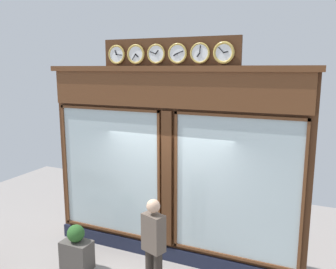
{
  "coord_description": "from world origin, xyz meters",
  "views": [
    {
      "loc": [
        -2.59,
        5.8,
        3.72
      ],
      "look_at": [
        0.0,
        0.0,
        2.51
      ],
      "focal_mm": 37.55,
      "sensor_mm": 36.0,
      "label": 1
    }
  ],
  "objects": [
    {
      "name": "shop_facade",
      "position": [
        -0.0,
        -0.12,
        1.92
      ],
      "size": [
        5.14,
        0.42,
        4.24
      ],
      "color": "#4C2B16",
      "rests_on": "ground_plane"
    },
    {
      "name": "pedestrian",
      "position": [
        -0.25,
        1.13,
        0.93
      ],
      "size": [
        0.41,
        0.33,
        1.69
      ],
      "color": "#312A24",
      "rests_on": "ground_plane"
    },
    {
      "name": "planter_box",
      "position": [
        1.43,
        0.98,
        0.27
      ],
      "size": [
        0.56,
        0.36,
        0.55
      ],
      "primitive_type": "cube",
      "color": "#4C4742",
      "rests_on": "ground_plane"
    },
    {
      "name": "planter_shrub",
      "position": [
        1.43,
        0.98,
        0.71
      ],
      "size": [
        0.32,
        0.32,
        0.32
      ],
      "primitive_type": "sphere",
      "color": "#285623",
      "rests_on": "planter_box"
    }
  ]
}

